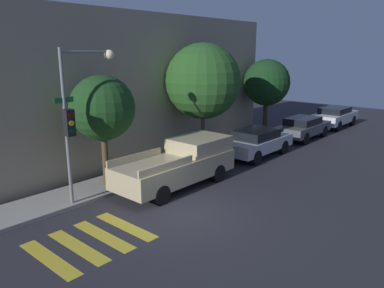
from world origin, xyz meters
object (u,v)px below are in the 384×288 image
(sedan_near_corner, at_px, (257,142))
(sedan_far_end, at_px, (335,116))
(pickup_truck, at_px, (181,163))
(tree_near_corner, at_px, (102,108))
(tree_far_end, at_px, (267,83))
(sedan_middle, at_px, (303,127))
(traffic_light_pole, at_px, (78,106))
(tree_midblock, at_px, (203,81))

(sedan_near_corner, bearing_deg, sedan_far_end, -0.00)
(sedan_near_corner, bearing_deg, pickup_truck, 180.00)
(tree_near_corner, distance_m, tree_far_end, 12.15)
(sedan_near_corner, distance_m, sedan_middle, 5.40)
(sedan_near_corner, relative_size, tree_far_end, 0.90)
(traffic_light_pole, xyz_separation_m, pickup_truck, (3.72, -1.27, -2.61))
(traffic_light_pole, distance_m, tree_far_end, 13.64)
(pickup_truck, height_order, sedan_near_corner, pickup_truck)
(traffic_light_pole, height_order, sedan_near_corner, traffic_light_pole)
(tree_near_corner, relative_size, tree_far_end, 0.92)
(sedan_far_end, distance_m, tree_midblock, 13.10)
(tree_midblock, distance_m, tree_far_end, 6.15)
(pickup_truck, bearing_deg, tree_near_corner, 138.55)
(traffic_light_pole, bearing_deg, sedan_middle, -4.87)
(sedan_middle, distance_m, tree_far_end, 3.60)
(sedan_near_corner, distance_m, tree_midblock, 4.22)
(sedan_far_end, distance_m, tree_far_end, 7.24)
(sedan_far_end, relative_size, tree_near_corner, 1.00)
(pickup_truck, distance_m, tree_near_corner, 3.77)
(pickup_truck, xyz_separation_m, tree_midblock, (3.77, 1.98, 2.97))
(tree_near_corner, xyz_separation_m, tree_far_end, (12.15, -0.00, 0.23))
(tree_midblock, bearing_deg, tree_near_corner, 180.00)
(sedan_near_corner, bearing_deg, tree_midblock, 135.54)
(sedan_near_corner, height_order, sedan_far_end, sedan_far_end)
(sedan_middle, bearing_deg, pickup_truck, 180.00)
(pickup_truck, relative_size, sedan_near_corner, 1.22)
(pickup_truck, xyz_separation_m, sedan_far_end, (16.33, -0.00, -0.15))
(traffic_light_pole, xyz_separation_m, sedan_middle, (14.91, -1.27, -2.79))
(tree_near_corner, bearing_deg, tree_midblock, -0.00)
(sedan_near_corner, height_order, sedan_middle, sedan_near_corner)
(sedan_middle, relative_size, tree_far_end, 0.89)
(sedan_middle, height_order, tree_near_corner, tree_near_corner)
(pickup_truck, bearing_deg, traffic_light_pole, 161.15)
(sedan_near_corner, relative_size, tree_near_corner, 0.98)
(sedan_near_corner, height_order, tree_far_end, tree_far_end)
(sedan_middle, bearing_deg, tree_near_corner, 171.60)
(sedan_near_corner, xyz_separation_m, tree_near_corner, (-8.03, 1.98, 2.45))
(tree_near_corner, bearing_deg, sedan_near_corner, -13.86)
(tree_near_corner, bearing_deg, sedan_middle, -8.40)
(sedan_middle, relative_size, tree_near_corner, 0.97)
(traffic_light_pole, distance_m, tree_midblock, 7.53)
(sedan_near_corner, distance_m, tree_near_corner, 8.63)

